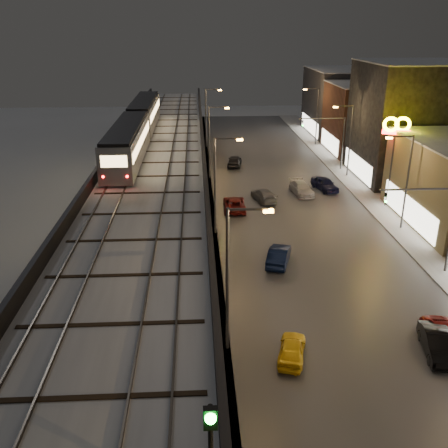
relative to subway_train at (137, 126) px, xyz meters
name	(u,v)px	position (x,y,z in m)	size (l,w,h in m)	color
road_surface	(294,216)	(16.00, -6.18, -8.19)	(17.00, 120.00, 0.06)	#46474D
sidewalk_right	(390,213)	(26.00, -6.18, -8.15)	(4.00, 120.00, 0.14)	#9FA1A8
under_viaduct_pavement	(161,218)	(2.50, -6.18, -8.19)	(11.00, 120.00, 0.06)	#9FA1A8
elevated_viaduct	(156,173)	(2.50, -9.33, -2.60)	(9.00, 100.00, 6.30)	black
viaduct_trackbed	(155,165)	(2.49, -9.21, -1.83)	(8.40, 100.00, 0.32)	#B2B7C1
viaduct_parapet_streetside	(204,159)	(6.85, -9.18, -1.37)	(0.30, 100.00, 1.10)	black
viaduct_parapet_far	(106,160)	(-1.85, -9.18, -1.37)	(0.30, 100.00, 1.10)	black
building_d	(411,122)	(32.49, 6.82, -1.14)	(12.20, 13.20, 14.16)	black
building_e	(371,118)	(32.49, 20.82, -3.14)	(12.20, 12.20, 10.16)	#542D22
building_f	(345,102)	(32.49, 34.82, -2.64)	(12.20, 16.20, 11.16)	#28282B
streetlight_left_1	(232,271)	(8.07, -28.18, -2.98)	(2.57, 0.28, 9.00)	#38383A
streetlight_left_2	(218,179)	(8.07, -10.18, -2.98)	(2.57, 0.28, 9.00)	#38383A
streetlight_right_2	(405,176)	(25.23, -10.18, -2.98)	(2.56, 0.28, 9.00)	#38383A
streetlight_left_3	(211,137)	(8.07, 7.82, -2.98)	(2.57, 0.28, 9.00)	#38383A
streetlight_right_3	(348,136)	(25.23, 7.82, -2.98)	(2.56, 0.28, 9.00)	#38383A
streetlight_left_4	(208,113)	(8.07, 25.82, -2.98)	(2.57, 0.28, 9.00)	#38383A
streetlight_right_4	(316,112)	(25.23, 25.82, -2.98)	(2.56, 0.28, 9.00)	#38383A
traffic_light_rig_a	(439,219)	(24.34, -19.18, -3.72)	(6.10, 0.34, 7.00)	#38383A
traffic_light_rig_b	(335,137)	(24.34, 10.82, -3.72)	(6.10, 0.34, 7.00)	#38383A
subway_train	(137,126)	(0.00, 0.00, 0.00)	(2.70, 32.71, 3.21)	gray
rail_signal	(211,438)	(6.40, -43.99, 0.68)	(0.37, 0.44, 3.21)	black
car_taxi	(292,350)	(11.47, -29.34, -7.60)	(1.46, 3.64, 1.24)	yellow
car_near_white	(279,256)	(12.68, -16.98, -7.50)	(1.52, 4.37, 1.44)	black
car_mid_silver	(234,204)	(10.06, -4.17, -7.55)	(2.22, 4.82, 1.34)	maroon
car_mid_dark	(264,196)	(13.49, -1.42, -7.56)	(1.84, 4.52, 1.31)	gray
car_far_white	(234,161)	(11.39, 13.31, -7.47)	(1.76, 4.38, 1.49)	black
car_onc_silver	(437,345)	(20.04, -29.42, -7.53)	(1.45, 4.16, 1.37)	black
car_onc_dark	(446,339)	(20.85, -28.80, -7.60)	(2.06, 4.46, 1.24)	#690605
car_onc_white	(301,189)	(18.11, 0.64, -7.53)	(1.92, 4.72, 1.37)	silver
car_onc_red	(325,184)	(21.13, 2.01, -7.45)	(1.80, 4.48, 1.53)	#101337
sign_mcdonalds	(396,135)	(26.50, -3.71, -0.53)	(2.83, 0.77, 9.54)	#38383A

